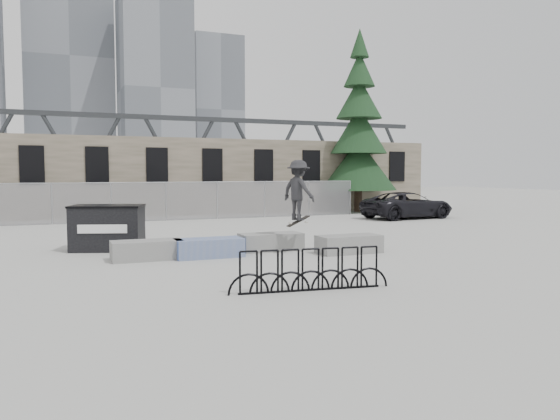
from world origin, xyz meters
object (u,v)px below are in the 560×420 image
Objects in this scene: planter_far_left at (147,249)px; bike_rack at (311,270)px; planter_offset at (349,243)px; planter_center_right at (271,241)px; spruce_tree at (359,138)px; dumpster at (108,227)px; skateboarder at (298,190)px; planter_center_left at (209,247)px; suv at (408,205)px.

planter_far_left is 6.11m from bike_rack.
planter_far_left and planter_offset have the same top height.
planter_center_right is 0.17× the size of spruce_tree.
dumpster is 1.24× the size of skateboarder.
planter_far_left is at bearing 59.79° from skateboarder.
planter_far_left is 6.15m from planter_offset.
skateboarder reaches higher than planter_center_right.
planter_center_left is at bearing -7.32° from planter_far_left.
dumpster is at bearing -144.24° from spruce_tree.
planter_center_left is 1.00× the size of planter_offset.
dumpster is (-4.86, 2.11, 0.44)m from planter_center_right.
suv is (9.38, 9.97, 0.42)m from planter_offset.
planter_center_left and planter_center_right have the same top height.
planter_far_left and planter_center_left have the same top height.
skateboarder reaches higher than bike_rack.
planter_center_left is 20.41m from spruce_tree.
skateboarder is (0.54, -0.95, 1.67)m from planter_center_right.
planter_center_right is 18.55m from spruce_tree.
spruce_tree reaches higher than suv.
planter_center_left is 0.38× the size of suv.
planter_offset is at bearing -11.65° from planter_center_left.
spruce_tree reaches higher than planter_offset.
suv is at bearing 33.66° from planter_center_left.
dumpster reaches higher than planter_far_left.
spruce_tree reaches higher than planter_far_left.
planter_offset is 0.78× the size of dumpster.
planter_offset is at bearing -35.40° from planter_center_right.
planter_center_right is at bearing 7.09° from skateboarder.
spruce_tree is (16.36, 11.78, 3.94)m from dumpster.
planter_far_left is 17.80m from suv.
planter_far_left is at bearing 169.61° from planter_offset.
spruce_tree is at bearing 46.51° from planter_center_left.
dumpster is 0.72× the size of bike_rack.
planter_center_left is at bearing 118.73° from suv.
dumpster is (-2.64, 2.68, 0.44)m from planter_center_left.
planter_offset is at bearing -8.36° from dumpster.
planter_offset is 7.79m from dumpster.
planter_center_left is 0.78× the size of dumpster.
suv is at bearing 48.26° from bike_rack.
planter_center_right is 6.07m from bike_rack.
planter_far_left is 0.17× the size of spruce_tree.
planter_center_left is 1.00× the size of planter_center_right.
dumpster is 8.71m from bike_rack.
skateboarder is (1.97, 4.95, 1.53)m from bike_rack.
planter_offset is (6.05, -1.11, 0.00)m from planter_far_left.
planter_center_right is 0.78× the size of dumpster.
planter_center_left is at bearing 59.69° from skateboarder.
planter_far_left is 1.00× the size of planter_center_right.
dumpster reaches higher than bike_rack.
dumpster is (-0.86, 2.46, 0.44)m from planter_far_left.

